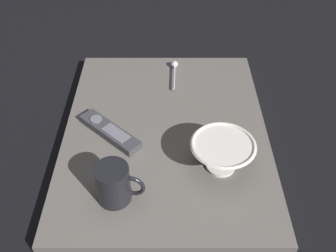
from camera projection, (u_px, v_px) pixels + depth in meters
ground_plane at (167, 140)px, 1.03m from camera, size 6.00×6.00×0.00m
table at (167, 135)px, 1.02m from camera, size 0.52×0.68×0.04m
cereal_bowl at (223, 154)px, 0.88m from camera, size 0.15×0.15×0.08m
coffee_mug at (115, 184)px, 0.82m from camera, size 0.11×0.07×0.09m
teaspoon at (175, 67)px, 1.19m from camera, size 0.02×0.14×0.02m
tv_remote_near at (111, 131)px, 0.99m from camera, size 0.17×0.16×0.02m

